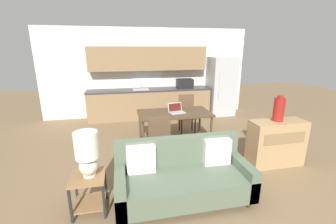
# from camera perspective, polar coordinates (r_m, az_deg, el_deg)

# --- Properties ---
(ground_plane) EXTENTS (20.00, 20.00, 0.00)m
(ground_plane) POSITION_cam_1_polar(r_m,az_deg,el_deg) (3.35, 6.28, -23.14)
(ground_plane) COLOR #7F6647
(wall_back) EXTENTS (6.40, 0.07, 2.70)m
(wall_back) POSITION_cam_1_polar(r_m,az_deg,el_deg) (7.17, -5.12, 9.89)
(wall_back) COLOR silver
(wall_back) RESTS_ON ground_plane
(kitchen_counter) EXTENTS (3.74, 0.65, 2.15)m
(kitchen_counter) POSITION_cam_1_polar(r_m,az_deg,el_deg) (6.95, -4.56, 5.45)
(kitchen_counter) COLOR #8E704C
(kitchen_counter) RESTS_ON ground_plane
(refrigerator) EXTENTS (0.77, 0.77, 1.83)m
(refrigerator) POSITION_cam_1_polar(r_m,az_deg,el_deg) (7.47, 13.29, 6.39)
(refrigerator) COLOR #B7BABC
(refrigerator) RESTS_ON ground_plane
(dining_table) EXTENTS (1.57, 0.83, 0.75)m
(dining_table) POSITION_cam_1_polar(r_m,az_deg,el_deg) (4.92, 1.61, -0.81)
(dining_table) COLOR brown
(dining_table) RESTS_ON ground_plane
(couch) EXTENTS (1.87, 0.80, 0.85)m
(couch) POSITION_cam_1_polar(r_m,az_deg,el_deg) (3.35, 3.59, -16.01)
(couch) COLOR #3D2D1E
(couch) RESTS_ON ground_plane
(side_table) EXTENTS (0.44, 0.44, 0.51)m
(side_table) POSITION_cam_1_polar(r_m,az_deg,el_deg) (3.27, -19.50, -17.66)
(side_table) COLOR olive
(side_table) RESTS_ON ground_plane
(table_lamp) EXTENTS (0.30, 0.30, 0.60)m
(table_lamp) POSITION_cam_1_polar(r_m,az_deg,el_deg) (3.03, -19.86, -9.53)
(table_lamp) COLOR silver
(table_lamp) RESTS_ON side_table
(credenza) EXTENTS (1.01, 0.40, 0.85)m
(credenza) POSITION_cam_1_polar(r_m,az_deg,el_deg) (4.62, 25.74, -7.08)
(credenza) COLOR tan
(credenza) RESTS_ON ground_plane
(vase) EXTENTS (0.19, 0.19, 0.46)m
(vase) POSITION_cam_1_polar(r_m,az_deg,el_deg) (4.43, 26.32, 0.63)
(vase) COLOR maroon
(vase) RESTS_ON credenza
(dining_chair_far_right) EXTENTS (0.46, 0.46, 0.95)m
(dining_chair_far_right) POSITION_cam_1_polar(r_m,az_deg,el_deg) (5.79, 4.79, -0.07)
(dining_chair_far_right) COLOR brown
(dining_chair_far_right) RESTS_ON ground_plane
(dining_chair_near_left) EXTENTS (0.45, 0.45, 0.95)m
(dining_chair_near_left) POSITION_cam_1_polar(r_m,az_deg,el_deg) (4.15, -2.55, -6.62)
(dining_chair_near_left) COLOR brown
(dining_chair_near_left) RESTS_ON ground_plane
(laptop) EXTENTS (0.36, 0.31, 0.20)m
(laptop) POSITION_cam_1_polar(r_m,az_deg,el_deg) (4.90, 2.06, 0.49)
(laptop) COLOR #B7BABC
(laptop) RESTS_ON dining_table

